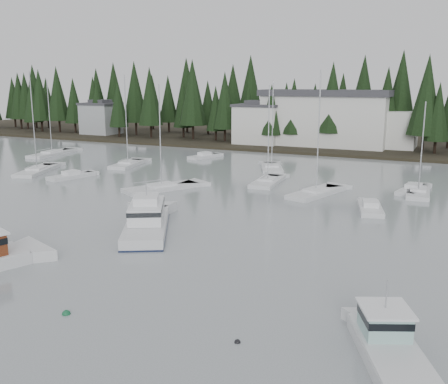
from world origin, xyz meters
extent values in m
plane|color=gray|center=(0.00, 0.00, 0.00)|extent=(260.00, 260.00, 0.00)
cube|color=black|center=(0.00, 97.00, 0.00)|extent=(240.00, 54.00, 1.00)
cube|color=silver|center=(-18.00, 79.00, 4.25)|extent=(9.00, 7.00, 7.50)
cube|color=#38383D|center=(-18.00, 79.00, 8.25)|extent=(9.54, 7.42, 0.50)
cube|color=#38383D|center=(-18.00, 79.00, 8.85)|extent=(4.95, 3.85, 0.80)
cube|color=#999EA0|center=(-60.00, 81.00, 4.00)|extent=(8.00, 7.00, 7.00)
cube|color=#38383D|center=(-60.00, 81.00, 7.75)|extent=(8.48, 7.42, 0.50)
cube|color=#38383D|center=(-60.00, 81.00, 8.35)|extent=(4.40, 3.85, 0.80)
cube|color=silver|center=(-5.00, 82.00, 5.50)|extent=(24.00, 10.00, 10.00)
cube|color=#38383D|center=(-5.00, 82.00, 10.80)|extent=(25.00, 11.00, 1.20)
cube|color=silver|center=(7.00, 84.00, 4.00)|extent=(10.00, 8.00, 7.00)
cube|color=silver|center=(-4.50, 18.40, 0.15)|extent=(8.42, 11.34, 1.61)
cube|color=#0E1733|center=(-4.50, 18.40, 0.03)|extent=(8.48, 11.40, 0.22)
cube|color=white|center=(-4.77, 18.88, 1.71)|extent=(5.28, 6.40, 1.46)
cube|color=black|center=(-4.77, 18.88, 2.07)|extent=(5.36, 6.48, 0.40)
cube|color=white|center=(-4.77, 18.88, 2.77)|extent=(3.21, 3.52, 0.65)
cylinder|color=#A5A8AD|center=(-4.77, 18.88, 3.58)|extent=(0.10, 0.10, 1.11)
cube|color=silver|center=(17.71, 5.59, 0.09)|extent=(5.35, 7.73, 1.19)
cube|color=silver|center=(17.71, 5.59, 0.73)|extent=(5.25, 7.58, 0.11)
cube|color=#94C2BC|center=(17.11, 6.93, 1.37)|extent=(2.82, 2.87, 1.28)
cube|color=white|center=(17.11, 6.93, 2.06)|extent=(3.18, 3.24, 0.11)
cube|color=black|center=(17.11, 6.93, 1.63)|extent=(2.88, 2.92, 0.37)
cylinder|color=#A5A8AD|center=(17.11, 6.93, 2.84)|extent=(0.08, 0.08, 1.47)
cube|color=silver|center=(-2.39, 42.86, -0.03)|extent=(3.58, 8.39, 1.05)
cube|color=white|center=(-2.39, 42.86, 0.62)|extent=(2.24, 2.95, 0.30)
cylinder|color=#A5A8AD|center=(-2.39, 42.86, 6.45)|extent=(0.14, 0.14, 11.90)
cube|color=silver|center=(15.71, 44.60, -0.03)|extent=(2.99, 8.19, 1.05)
cube|color=white|center=(15.71, 44.60, 0.62)|extent=(1.91, 2.84, 0.30)
cylinder|color=#A5A8AD|center=(15.71, 44.60, 5.58)|extent=(0.14, 0.14, 10.17)
cube|color=silver|center=(5.03, 39.04, -0.03)|extent=(5.17, 9.34, 1.05)
cube|color=white|center=(5.03, 39.04, 0.62)|extent=(2.74, 3.46, 0.30)
cylinder|color=#A5A8AD|center=(5.03, 39.04, 7.32)|extent=(0.14, 0.14, 13.63)
cube|color=silver|center=(-27.17, 46.71, -0.03)|extent=(4.52, 8.77, 1.05)
cube|color=white|center=(-27.17, 46.71, 0.62)|extent=(2.57, 3.19, 0.30)
cylinder|color=#A5A8AD|center=(-27.17, 46.71, 7.22)|extent=(0.14, 0.14, 13.44)
cube|color=silver|center=(-46.80, 50.78, -0.03)|extent=(4.31, 11.14, 1.05)
cube|color=white|center=(-46.80, 50.78, 0.62)|extent=(2.51, 3.93, 0.30)
cylinder|color=#A5A8AD|center=(-46.80, 50.78, 6.95)|extent=(0.14, 0.14, 12.90)
cube|color=silver|center=(-35.67, 36.31, -0.03)|extent=(6.44, 10.37, 1.05)
cube|color=white|center=(-35.67, 36.31, 0.62)|extent=(3.17, 3.92, 0.30)
cylinder|color=#A5A8AD|center=(-35.67, 36.31, 7.40)|extent=(0.14, 0.14, 13.80)
cube|color=silver|center=(-12.71, 33.72, -0.03)|extent=(7.11, 9.72, 1.05)
cube|color=white|center=(-12.71, 33.72, 0.62)|extent=(3.36, 3.81, 0.30)
cylinder|color=#A5A8AD|center=(-12.71, 33.72, 6.55)|extent=(0.14, 0.14, 12.11)
cube|color=silver|center=(-5.66, 53.24, -0.03)|extent=(5.91, 8.57, 1.05)
cube|color=white|center=(-5.66, 53.24, 0.62)|extent=(2.98, 3.34, 0.30)
cylinder|color=#A5A8AD|center=(-5.66, 53.24, 6.76)|extent=(0.14, 0.14, 12.52)
cube|color=silver|center=(-27.98, 34.90, 0.05)|extent=(3.68, 6.82, 0.90)
cube|color=white|center=(-27.98, 34.90, 0.75)|extent=(1.95, 2.37, 0.55)
cube|color=silver|center=(11.96, 34.24, 0.05)|extent=(3.67, 6.53, 0.90)
cube|color=white|center=(11.96, 34.24, 0.75)|extent=(1.94, 2.29, 0.55)
cube|color=silver|center=(-20.21, 59.29, 0.05)|extent=(3.92, 6.71, 0.90)
cube|color=white|center=(-20.21, 59.29, 0.75)|extent=(2.01, 2.37, 0.55)
cube|color=silver|center=(15.08, 45.52, 0.05)|extent=(3.60, 7.00, 0.90)
cube|color=white|center=(15.08, 45.52, 0.75)|extent=(1.92, 2.41, 0.55)
sphere|color=#145933|center=(0.48, 3.02, 0.00)|extent=(0.48, 0.48, 0.48)
sphere|color=black|center=(10.46, 4.30, 0.00)|extent=(0.33, 0.33, 0.33)
camera|label=1|loc=(19.64, -16.57, 12.74)|focal=40.00mm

